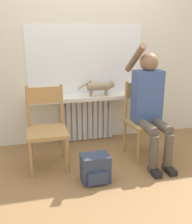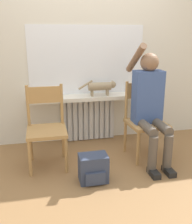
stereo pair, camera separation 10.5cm
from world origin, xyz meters
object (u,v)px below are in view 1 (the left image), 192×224
object	(u,v)px
chair_right	(145,119)
backpack	(95,169)
chair_left	(47,127)
cat	(100,86)
person	(150,102)

from	to	relation	value
chair_right	backpack	bearing A→B (deg)	-151.57
chair_left	backpack	size ratio (longest dim) A/B	3.15
chair_right	cat	xyz separation A→B (m)	(-0.44, 0.51, 0.34)
person	backpack	xyz separation A→B (m)	(-0.76, -0.37, -0.57)
backpack	chair_right	bearing A→B (deg)	32.42
chair_right	backpack	xyz separation A→B (m)	(-0.76, -0.48, -0.33)
cat	person	bearing A→B (deg)	-54.61
person	cat	world-z (taller)	person
person	backpack	distance (m)	1.02
cat	chair_right	bearing A→B (deg)	-49.60
cat	backpack	bearing A→B (deg)	-107.92
chair_left	backpack	bearing A→B (deg)	-46.58
person	cat	distance (m)	0.77
person	backpack	size ratio (longest dim) A/B	4.73
chair_left	person	world-z (taller)	person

